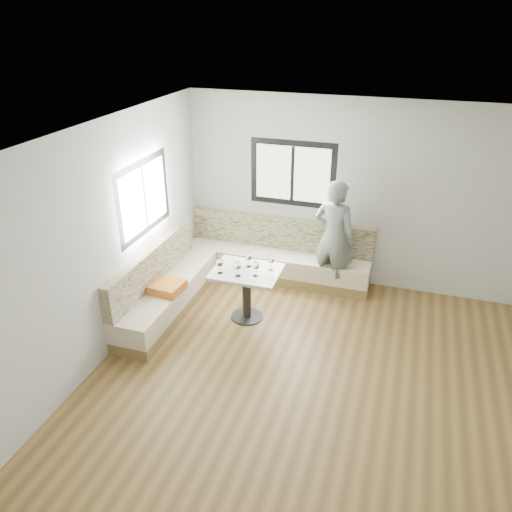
{
  "coord_description": "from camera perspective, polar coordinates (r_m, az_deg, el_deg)",
  "views": [
    {
      "loc": [
        0.78,
        -4.48,
        3.88
      ],
      "look_at": [
        -1.03,
        1.11,
        0.92
      ],
      "focal_mm": 35.0,
      "sensor_mm": 36.0,
      "label": 1
    }
  ],
  "objects": [
    {
      "name": "olive_ramekin",
      "position": [
        6.68,
        -2.17,
        -1.17
      ],
      "size": [
        0.1,
        0.1,
        0.04
      ],
      "color": "white",
      "rests_on": "table"
    },
    {
      "name": "wine_glass_c",
      "position": [
        6.41,
        -0.01,
        -1.11
      ],
      "size": [
        0.1,
        0.1,
        0.21
      ],
      "color": "white",
      "rests_on": "table"
    },
    {
      "name": "wine_glass_d",
      "position": [
        6.63,
        -0.83,
        -0.09
      ],
      "size": [
        0.1,
        0.1,
        0.21
      ],
      "color": "white",
      "rests_on": "table"
    },
    {
      "name": "banquette",
      "position": [
        7.45,
        -2.91,
        -1.77
      ],
      "size": [
        2.9,
        2.8,
        0.95
      ],
      "color": "olive",
      "rests_on": "ground"
    },
    {
      "name": "wine_glass_b",
      "position": [
        6.41,
        -2.09,
        -1.14
      ],
      "size": [
        0.1,
        0.1,
        0.21
      ],
      "color": "white",
      "rests_on": "table"
    },
    {
      "name": "room",
      "position": [
        5.25,
        6.37,
        -1.47
      ],
      "size": [
        5.01,
        5.01,
        2.81
      ],
      "color": "brown",
      "rests_on": "ground"
    },
    {
      "name": "wine_glass_e",
      "position": [
        6.56,
        1.72,
        -0.43
      ],
      "size": [
        0.1,
        0.1,
        0.21
      ],
      "color": "white",
      "rests_on": "table"
    },
    {
      "name": "table",
      "position": [
        6.7,
        -1.09,
        -3.06
      ],
      "size": [
        0.91,
        0.71,
        0.74
      ],
      "rotation": [
        0.0,
        0.0,
        0.01
      ],
      "color": "black",
      "rests_on": "ground"
    },
    {
      "name": "person",
      "position": [
        7.3,
        8.92,
        2.08
      ],
      "size": [
        0.73,
        0.58,
        1.75
      ],
      "primitive_type": "imported",
      "rotation": [
        0.0,
        0.0,
        2.86
      ],
      "color": "slate",
      "rests_on": "ground"
    },
    {
      "name": "wine_glass_a",
      "position": [
        6.49,
        -4.16,
        -0.8
      ],
      "size": [
        0.1,
        0.1,
        0.21
      ],
      "color": "white",
      "rests_on": "table"
    }
  ]
}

